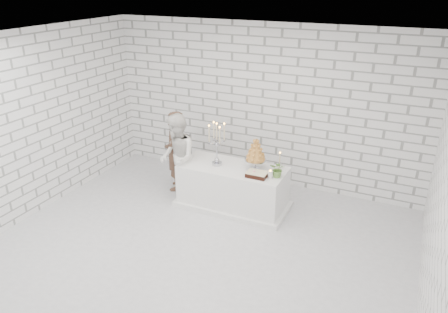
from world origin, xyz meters
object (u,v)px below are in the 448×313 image
Objects in this scene: cake_table at (233,187)px; bride at (177,158)px; candelabra at (217,144)px; croquembouche at (256,154)px; groom at (175,151)px.

cake_table is 1.15× the size of bride.
cake_table is at bearing 59.38° from bride.
candelabra reaches higher than croquembouche.
croquembouche is (1.63, -0.12, 0.28)m from groom.
cake_table is at bearing 7.95° from candelabra.
cake_table is at bearing 58.13° from groom.
candelabra is at bearing 53.53° from groom.
croquembouche is (0.65, 0.11, -0.10)m from candelabra.
candelabra is (-0.28, -0.04, 0.75)m from cake_table.
groom is 2.71× the size of croquembouche.
groom is at bearing 171.47° from cake_table.
bride is 2.83× the size of croquembouche.
cake_table is 3.25× the size of croquembouche.
croquembouche is (1.39, 0.19, 0.24)m from bride.
groom is 0.96× the size of bride.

